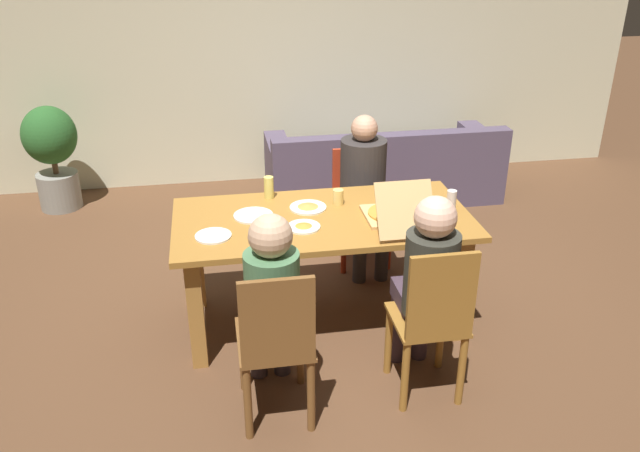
{
  "coord_description": "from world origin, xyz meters",
  "views": [
    {
      "loc": [
        -0.65,
        -3.63,
        2.47
      ],
      "look_at": [
        0.0,
        0.1,
        0.66
      ],
      "focal_mm": 36.45,
      "sensor_mm": 36.0,
      "label": 1
    }
  ],
  "objects": [
    {
      "name": "drinking_glass_0",
      "position": [
        0.13,
        0.17,
        0.82
      ],
      "size": [
        0.07,
        0.07,
        0.1
      ],
      "primitive_type": "cylinder",
      "color": "#E3C166",
      "rests_on": "dining_table"
    },
    {
      "name": "plate_0",
      "position": [
        -0.68,
        -0.17,
        0.78
      ],
      "size": [
        0.21,
        0.21,
        0.01
      ],
      "color": "silver",
      "rests_on": "dining_table"
    },
    {
      "name": "person_2",
      "position": [
        0.45,
        -0.72,
        0.71
      ],
      "size": [
        0.29,
        0.48,
        1.2
      ],
      "color": "#40303D",
      "rests_on": "ground"
    },
    {
      "name": "couch",
      "position": [
        0.94,
        2.0,
        0.26
      ],
      "size": [
        2.18,
        0.85,
        0.73
      ],
      "color": "#51455B",
      "rests_on": "ground"
    },
    {
      "name": "dining_table",
      "position": [
        0.0,
        0.0,
        0.64
      ],
      "size": [
        1.86,
        0.91,
        0.77
      ],
      "color": "#A16B2B",
      "rests_on": "ground"
    },
    {
      "name": "back_wall",
      "position": [
        0.0,
        2.75,
        1.44
      ],
      "size": [
        7.29,
        0.12,
        2.88
      ],
      "primitive_type": "cube",
      "color": "beige",
      "rests_on": "ground"
    },
    {
      "name": "chair_2",
      "position": [
        0.45,
        -0.86,
        0.51
      ],
      "size": [
        0.38,
        0.4,
        0.97
      ],
      "color": "olive",
      "rests_on": "ground"
    },
    {
      "name": "ground_plane",
      "position": [
        0.0,
        0.0,
        0.0
      ],
      "size": [
        20.0,
        20.0,
        0.0
      ],
      "primitive_type": "plane",
      "color": "brown"
    },
    {
      "name": "plate_2",
      "position": [
        -0.43,
        0.08,
        0.78
      ],
      "size": [
        0.25,
        0.25,
        0.01
      ],
      "color": "white",
      "rests_on": "dining_table"
    },
    {
      "name": "person_1",
      "position": [
        0.45,
        0.73,
        0.7
      ],
      "size": [
        0.34,
        0.54,
        1.18
      ],
      "color": "#383438",
      "rests_on": "ground"
    },
    {
      "name": "chair_1",
      "position": [
        0.45,
        0.86,
        0.48
      ],
      "size": [
        0.41,
        0.41,
        0.87
      ],
      "color": "#B7371D",
      "rests_on": "ground"
    },
    {
      "name": "potted_plant",
      "position": [
        -2.08,
        2.27,
        0.55
      ],
      "size": [
        0.48,
        0.48,
        0.96
      ],
      "color": "gray",
      "rests_on": "ground"
    },
    {
      "name": "pizza_box_0",
      "position": [
        0.42,
        -0.13,
        0.82
      ],
      "size": [
        0.34,
        0.53,
        0.31
      ],
      "color": "tan",
      "rests_on": "dining_table"
    },
    {
      "name": "plate_3",
      "position": [
        -0.07,
        0.14,
        0.78
      ],
      "size": [
        0.24,
        0.24,
        0.03
      ],
      "color": "white",
      "rests_on": "dining_table"
    },
    {
      "name": "plate_1",
      "position": [
        -0.14,
        -0.14,
        0.78
      ],
      "size": [
        0.2,
        0.2,
        0.03
      ],
      "color": "white",
      "rests_on": "dining_table"
    },
    {
      "name": "chair_0",
      "position": [
        -0.4,
        -0.9,
        0.5
      ],
      "size": [
        0.39,
        0.45,
        0.95
      ],
      "color": "brown",
      "rests_on": "ground"
    },
    {
      "name": "person_0",
      "position": [
        -0.4,
        -0.74,
        0.69
      ],
      "size": [
        0.28,
        0.5,
        1.18
      ],
      "color": "#3B3038",
      "rests_on": "ground"
    },
    {
      "name": "drinking_glass_1",
      "position": [
        0.81,
        -0.07,
        0.84
      ],
      "size": [
        0.06,
        0.06,
        0.15
      ],
      "primitive_type": "cylinder",
      "color": "silver",
      "rests_on": "dining_table"
    },
    {
      "name": "drinking_glass_2",
      "position": [
        -0.3,
        0.36,
        0.84
      ],
      "size": [
        0.06,
        0.06,
        0.15
      ],
      "primitive_type": "cylinder",
      "color": "#DACA5F",
      "rests_on": "dining_table"
    }
  ]
}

